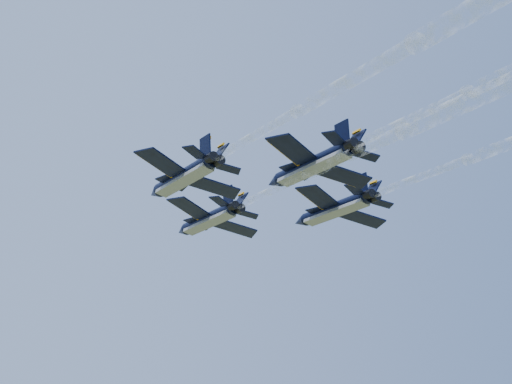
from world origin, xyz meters
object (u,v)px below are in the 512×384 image
object	(u,v)px
jet_slot	(312,165)
jet_right	(335,209)
jet_left	(184,177)
jet_lead	(208,220)

from	to	relation	value
jet_slot	jet_right	bearing A→B (deg)	43.41
jet_left	jet_slot	size ratio (longest dim) A/B	1.00
jet_lead	jet_left	size ratio (longest dim) A/B	1.00
jet_lead	jet_right	world-z (taller)	same
jet_lead	jet_left	world-z (taller)	same
jet_lead	jet_slot	distance (m)	25.50
jet_right	jet_slot	world-z (taller)	same
jet_right	jet_left	bearing A→B (deg)	179.87
jet_right	jet_slot	bearing A→B (deg)	-136.59
jet_lead	jet_right	distance (m)	18.73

